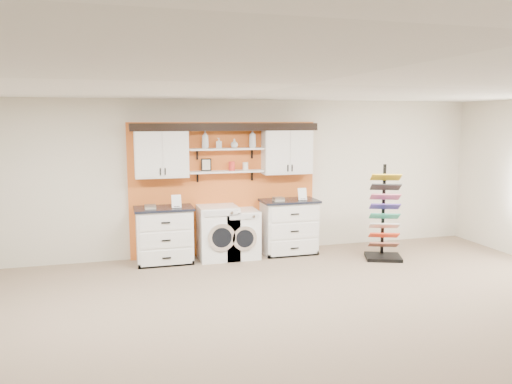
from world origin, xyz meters
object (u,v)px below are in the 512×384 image
object	(u,v)px
washer	(218,232)
base_cabinet_right	(289,227)
base_cabinet_left	(164,235)
sample_rack	(384,229)
dryer	(240,233)

from	to	relation	value
washer	base_cabinet_right	bearing A→B (deg)	0.14
base_cabinet_left	washer	xyz separation A→B (m)	(0.93, -0.00, -0.01)
sample_rack	washer	bearing A→B (deg)	-174.28
dryer	sample_rack	distance (m)	2.54
base_cabinet_right	washer	bearing A→B (deg)	-179.86
base_cabinet_left	base_cabinet_right	world-z (taller)	base_cabinet_right
base_cabinet_left	dryer	world-z (taller)	base_cabinet_left
washer	dryer	world-z (taller)	washer
base_cabinet_left	base_cabinet_right	distance (m)	2.26
sample_rack	base_cabinet_right	bearing A→B (deg)	173.36
base_cabinet_left	base_cabinet_right	xyz separation A→B (m)	(2.26, -0.00, 0.01)
base_cabinet_right	sample_rack	distance (m)	1.69
sample_rack	dryer	bearing A→B (deg)	-176.74
base_cabinet_left	sample_rack	world-z (taller)	sample_rack
base_cabinet_right	dryer	size ratio (longest dim) A/B	1.19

